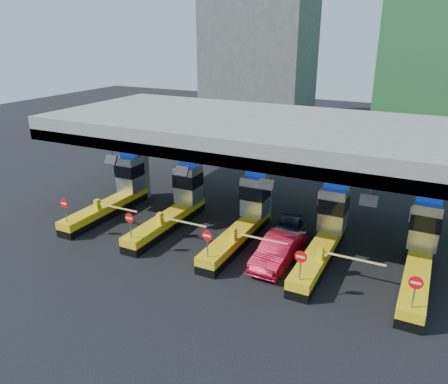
% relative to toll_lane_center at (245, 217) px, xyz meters
% --- Properties ---
extents(ground, '(120.00, 120.00, 0.00)m').
position_rel_toll_lane_center_xyz_m(ground, '(-0.00, -0.28, -1.40)').
color(ground, black).
rests_on(ground, ground).
extents(toll_canopy, '(28.00, 12.09, 7.00)m').
position_rel_toll_lane_center_xyz_m(toll_canopy, '(-0.00, 2.59, 4.74)').
color(toll_canopy, slate).
rests_on(toll_canopy, ground).
extents(toll_lane_far_left, '(4.43, 8.00, 4.16)m').
position_rel_toll_lane_center_xyz_m(toll_lane_far_left, '(-10.00, 0.00, 0.00)').
color(toll_lane_far_left, black).
rests_on(toll_lane_far_left, ground).
extents(toll_lane_left, '(4.43, 8.00, 4.16)m').
position_rel_toll_lane_center_xyz_m(toll_lane_left, '(-5.00, 0.00, 0.00)').
color(toll_lane_left, black).
rests_on(toll_lane_left, ground).
extents(toll_lane_center, '(4.43, 8.00, 4.16)m').
position_rel_toll_lane_center_xyz_m(toll_lane_center, '(0.00, 0.00, 0.00)').
color(toll_lane_center, black).
rests_on(toll_lane_center, ground).
extents(toll_lane_right, '(4.43, 8.00, 4.16)m').
position_rel_toll_lane_center_xyz_m(toll_lane_right, '(5.00, 0.00, 0.00)').
color(toll_lane_right, black).
rests_on(toll_lane_right, ground).
extents(toll_lane_far_right, '(4.43, 8.00, 4.16)m').
position_rel_toll_lane_center_xyz_m(toll_lane_far_right, '(10.00, 0.00, 0.00)').
color(toll_lane_far_right, black).
rests_on(toll_lane_far_right, ground).
extents(bg_building_concrete, '(14.00, 10.00, 18.00)m').
position_rel_toll_lane_center_xyz_m(bg_building_concrete, '(-14.00, 35.72, 7.60)').
color(bg_building_concrete, '#4C4C49').
rests_on(bg_building_concrete, ground).
extents(van, '(2.55, 4.77, 1.55)m').
position_rel_toll_lane_center_xyz_m(van, '(2.67, 0.21, -0.62)').
color(van, black).
rests_on(van, ground).
extents(red_car, '(1.84, 4.83, 1.57)m').
position_rel_toll_lane_center_xyz_m(red_car, '(2.95, -2.17, -0.61)').
color(red_car, maroon).
rests_on(red_car, ground).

